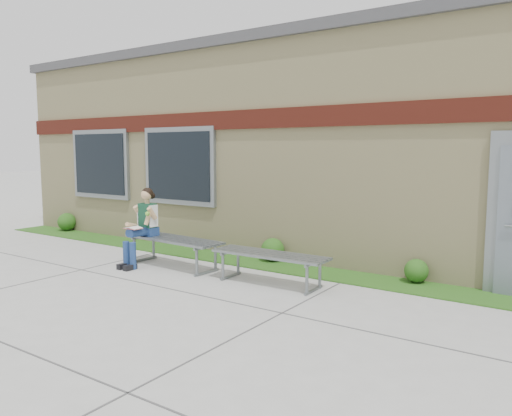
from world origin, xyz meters
The scene contains 9 objects.
ground centered at (0.00, 0.00, 0.00)m, with size 80.00×80.00×0.00m, color #9E9E99.
grass_strip centered at (0.00, 2.60, 0.01)m, with size 16.00×0.80×0.02m, color #244E14.
school_building centered at (0.00, 5.99, 2.10)m, with size 16.20×6.22×4.20m.
bench_left centered at (-1.86, 1.56, 0.40)m, with size 2.01×0.69×0.51m.
bench_right centered at (0.14, 1.56, 0.37)m, with size 1.86×0.54×0.48m.
girl centered at (-2.41, 1.36, 0.74)m, with size 0.46×0.77×1.37m.
shrub_west centered at (-6.75, 2.85, 0.24)m, with size 0.44×0.44×0.44m, color #244E14.
shrub_mid centered at (-0.63, 2.85, 0.23)m, with size 0.42×0.42×0.42m, color #244E14.
shrub_east centered at (1.97, 2.85, 0.20)m, with size 0.36×0.36×0.36m, color #244E14.
Camera 1 is at (4.14, -4.68, 2.04)m, focal length 35.00 mm.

